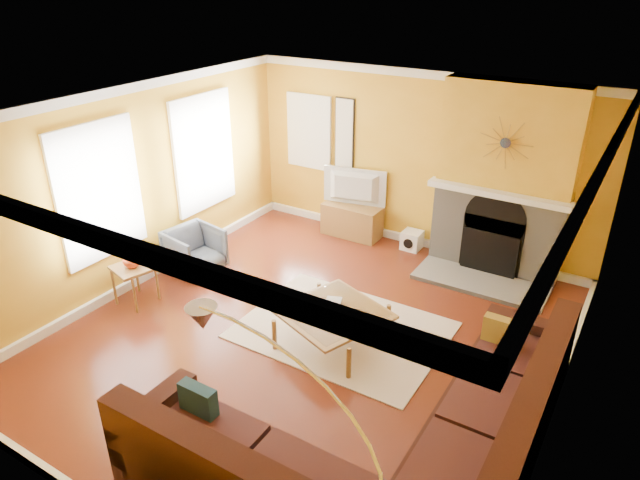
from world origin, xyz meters
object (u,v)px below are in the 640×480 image
Objects in this scene: media_console at (352,220)px; side_table at (136,284)px; armchair at (195,250)px; sectional_sofa at (368,385)px; coffee_table at (332,326)px.

side_table is (-1.42, -3.28, 0.00)m from media_console.
side_table is at bearing -173.94° from armchair.
side_table is at bearing -113.41° from media_console.
coffee_table is (-0.95, 0.96, -0.24)m from sectional_sofa.
armchair is at bearing 169.70° from coffee_table.
media_console is 1.34× the size of armchair.
coffee_table is 2.61m from armchair.
armchair reaches higher than media_console.
sectional_sofa reaches higher than side_table.
media_console and side_table have the same top height.
armchair is (-1.35, -2.24, 0.06)m from media_console.
sectional_sofa is 4.26m from media_console.
sectional_sofa is 6.78× the size of side_table.
sectional_sofa reaches higher than coffee_table.
coffee_table is 2.06× the size of side_table.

